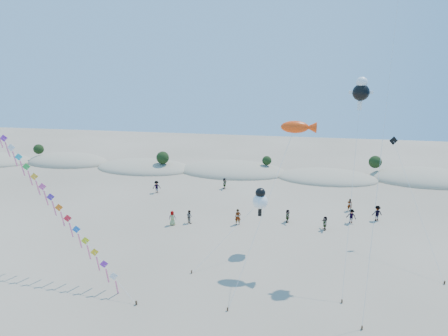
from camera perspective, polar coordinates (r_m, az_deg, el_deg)
dune_ridge at (r=65.44m, az=2.14°, el=-0.54°), size 145.30×11.49×5.57m
kite_train at (r=40.33m, az=-30.02°, el=3.12°), size 27.68×11.97×21.60m
fish_kite at (r=34.12m, az=11.30°, el=6.08°), size 6.48×9.84×13.47m
cartoon_kite_low at (r=37.25m, az=5.53°, el=-4.83°), size 6.44×6.47×6.62m
cartoon_kite_high at (r=34.52m, az=20.16°, el=10.97°), size 2.17×7.72×17.31m
dark_kite at (r=40.95m, az=26.07°, el=-1.33°), size 3.63×9.38×11.14m
beachgoers at (r=47.92m, az=6.50°, el=-5.88°), size 31.04×15.22×1.89m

